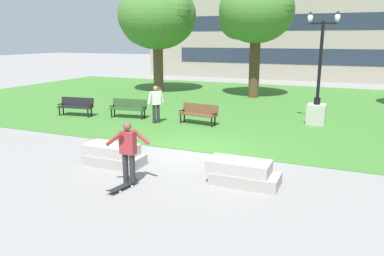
% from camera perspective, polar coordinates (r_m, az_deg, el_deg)
% --- Properties ---
extents(ground_plane, '(140.00, 140.00, 0.00)m').
position_cam_1_polar(ground_plane, '(12.89, 0.54, -3.66)').
color(ground_plane, gray).
extents(grass_lawn, '(40.00, 20.00, 0.02)m').
position_cam_1_polar(grass_lawn, '(22.21, 10.53, 3.45)').
color(grass_lawn, '#3D752D').
rests_on(grass_lawn, ground).
extents(concrete_block_center, '(1.84, 0.90, 0.64)m').
position_cam_1_polar(concrete_block_center, '(11.79, -11.93, -4.05)').
color(concrete_block_center, '#9E9991').
rests_on(concrete_block_center, ground).
extents(concrete_block_left, '(1.91, 0.90, 0.64)m').
position_cam_1_polar(concrete_block_left, '(10.15, 7.70, -6.77)').
color(concrete_block_left, '#9E9991').
rests_on(concrete_block_left, ground).
extents(person_skateboarder, '(1.02, 0.60, 1.71)m').
position_cam_1_polar(person_skateboarder, '(9.93, -9.70, -3.25)').
color(person_skateboarder, '#28282D').
rests_on(person_skateboarder, ground).
extents(skateboard, '(0.36, 1.04, 0.14)m').
position_cam_1_polar(skateboard, '(9.94, -10.47, -8.69)').
color(skateboard, black).
rests_on(skateboard, ground).
extents(park_bench_near_right, '(1.85, 0.77, 0.90)m').
position_cam_1_polar(park_bench_near_right, '(19.61, -17.25, 3.31)').
color(park_bench_near_right, black).
rests_on(park_bench_near_right, grass_lawn).
extents(park_bench_far_left, '(1.85, 0.76, 0.90)m').
position_cam_1_polar(park_bench_far_left, '(16.87, 1.02, 2.35)').
color(park_bench_far_left, brown).
rests_on(park_bench_far_left, grass_lawn).
extents(park_bench_far_right, '(1.85, 0.76, 0.90)m').
position_cam_1_polar(park_bench_far_right, '(18.52, -9.64, 3.16)').
color(park_bench_far_right, '#284723').
rests_on(park_bench_far_right, grass_lawn).
extents(lamp_post_left, '(1.32, 0.80, 4.91)m').
position_cam_1_polar(lamp_post_left, '(17.70, 18.52, 3.75)').
color(lamp_post_left, '#ADA89E').
rests_on(lamp_post_left, grass_lawn).
extents(tree_near_left, '(5.73, 5.46, 7.64)m').
position_cam_1_polar(tree_near_left, '(27.40, -5.44, 16.49)').
color(tree_near_left, brown).
rests_on(tree_near_left, grass_lawn).
extents(tree_far_right, '(4.95, 4.71, 7.47)m').
position_cam_1_polar(tree_far_right, '(24.88, 9.67, 16.98)').
color(tree_far_right, '#4C3823').
rests_on(tree_far_right, grass_lawn).
extents(person_bystander_near_lawn, '(0.52, 0.77, 1.71)m').
position_cam_1_polar(person_bystander_near_lawn, '(17.06, -5.53, 3.93)').
color(person_bystander_near_lawn, '#28282D').
rests_on(person_bystander_near_lawn, grass_lawn).
extents(building_facade_distant, '(29.48, 1.03, 12.15)m').
position_cam_1_polar(building_facade_distant, '(36.31, 15.53, 16.62)').
color(building_facade_distant, gray).
rests_on(building_facade_distant, ground).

